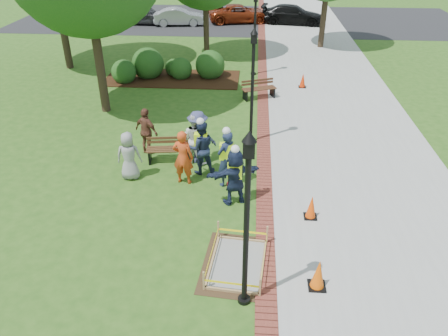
# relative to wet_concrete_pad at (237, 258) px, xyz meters

# --- Properties ---
(ground) EXTENTS (100.00, 100.00, 0.00)m
(ground) POSITION_rel_wet_concrete_pad_xyz_m (-1.05, 1.83, -0.23)
(ground) COLOR #285116
(ground) RESTS_ON ground
(sidewalk) EXTENTS (6.00, 60.00, 0.02)m
(sidewalk) POSITION_rel_wet_concrete_pad_xyz_m (3.95, 11.83, -0.22)
(sidewalk) COLOR #9E9E99
(sidewalk) RESTS_ON ground
(brick_edging) EXTENTS (0.50, 60.00, 0.03)m
(brick_edging) POSITION_rel_wet_concrete_pad_xyz_m (0.70, 11.83, -0.22)
(brick_edging) COLOR maroon
(brick_edging) RESTS_ON ground
(mulch_bed) EXTENTS (7.00, 3.00, 0.05)m
(mulch_bed) POSITION_rel_wet_concrete_pad_xyz_m (-4.05, 13.83, -0.21)
(mulch_bed) COLOR #381E0F
(mulch_bed) RESTS_ON ground
(parking_lot) EXTENTS (36.00, 12.00, 0.01)m
(parking_lot) POSITION_rel_wet_concrete_pad_xyz_m (-1.05, 28.83, -0.23)
(parking_lot) COLOR black
(parking_lot) RESTS_ON ground
(wet_concrete_pad) EXTENTS (1.91, 2.45, 0.55)m
(wet_concrete_pad) POSITION_rel_wet_concrete_pad_xyz_m (0.00, 0.00, 0.00)
(wet_concrete_pad) COLOR #47331E
(wet_concrete_pad) RESTS_ON ground
(bench_near) EXTENTS (1.61, 0.72, 0.84)m
(bench_near) POSITION_rel_wet_concrete_pad_xyz_m (-2.62, 5.08, 0.03)
(bench_near) COLOR #56351D
(bench_near) RESTS_ON ground
(bench_far) EXTENTS (1.66, 1.06, 0.86)m
(bench_far) POSITION_rel_wet_concrete_pad_xyz_m (0.50, 11.33, 0.04)
(bench_far) COLOR brown
(bench_far) RESTS_ON ground
(cone_front) EXTENTS (0.41, 0.41, 0.81)m
(cone_front) POSITION_rel_wet_concrete_pad_xyz_m (1.89, -0.62, 0.16)
(cone_front) COLOR black
(cone_front) RESTS_ON ground
(cone_back) EXTENTS (0.37, 0.37, 0.73)m
(cone_back) POSITION_rel_wet_concrete_pad_xyz_m (2.01, 2.10, 0.12)
(cone_back) COLOR black
(cone_back) RESTS_ON ground
(cone_far) EXTENTS (0.36, 0.36, 0.72)m
(cone_far) POSITION_rel_wet_concrete_pad_xyz_m (2.67, 12.96, 0.11)
(cone_far) COLOR black
(cone_far) RESTS_ON ground
(toolbox) EXTENTS (0.41, 0.32, 0.18)m
(toolbox) POSITION_rel_wet_concrete_pad_xyz_m (-0.29, 3.55, -0.14)
(toolbox) COLOR maroon
(toolbox) RESTS_ON ground
(lamp_near) EXTENTS (0.28, 0.28, 4.26)m
(lamp_near) POSITION_rel_wet_concrete_pad_xyz_m (0.20, -1.17, 2.25)
(lamp_near) COLOR black
(lamp_near) RESTS_ON ground
(lamp_mid) EXTENTS (0.28, 0.28, 4.26)m
(lamp_mid) POSITION_rel_wet_concrete_pad_xyz_m (0.20, 6.83, 2.25)
(lamp_mid) COLOR black
(lamp_mid) RESTS_ON ground
(lamp_far) EXTENTS (0.28, 0.28, 4.26)m
(lamp_far) POSITION_rel_wet_concrete_pad_xyz_m (0.20, 14.83, 2.25)
(lamp_far) COLOR black
(lamp_far) RESTS_ON ground
(shrub_a) EXTENTS (1.26, 1.26, 1.26)m
(shrub_a) POSITION_rel_wet_concrete_pad_xyz_m (-6.40, 13.13, -0.23)
(shrub_a) COLOR #144617
(shrub_a) RESTS_ON ground
(shrub_b) EXTENTS (1.67, 1.67, 1.67)m
(shrub_b) POSITION_rel_wet_concrete_pad_xyz_m (-5.34, 14.04, -0.23)
(shrub_b) COLOR #144617
(shrub_b) RESTS_ON ground
(shrub_c) EXTENTS (1.18, 1.18, 1.18)m
(shrub_c) POSITION_rel_wet_concrete_pad_xyz_m (-3.59, 13.94, -0.23)
(shrub_c) COLOR #144617
(shrub_c) RESTS_ON ground
(shrub_d) EXTENTS (1.54, 1.54, 1.54)m
(shrub_d) POSITION_rel_wet_concrete_pad_xyz_m (-2.07, 14.23, -0.23)
(shrub_d) COLOR #144617
(shrub_d) RESTS_ON ground
(shrub_e) EXTENTS (0.94, 0.94, 0.94)m
(shrub_e) POSITION_rel_wet_concrete_pad_xyz_m (-4.03, 14.45, -0.23)
(shrub_e) COLOR #144617
(shrub_e) RESTS_ON ground
(casual_person_a) EXTENTS (0.55, 0.38, 1.63)m
(casual_person_a) POSITION_rel_wet_concrete_pad_xyz_m (-3.68, 3.88, 0.58)
(casual_person_a) COLOR gray
(casual_person_a) RESTS_ON ground
(casual_person_b) EXTENTS (0.63, 0.46, 1.83)m
(casual_person_b) POSITION_rel_wet_concrete_pad_xyz_m (-1.89, 3.74, 0.68)
(casual_person_b) COLOR #C73E17
(casual_person_b) RESTS_ON ground
(casual_person_c) EXTENTS (0.69, 0.61, 1.83)m
(casual_person_c) POSITION_rel_wet_concrete_pad_xyz_m (-1.68, 5.10, 0.68)
(casual_person_c) COLOR silver
(casual_person_c) RESTS_ON ground
(casual_person_d) EXTENTS (0.66, 0.59, 1.73)m
(casual_person_d) POSITION_rel_wet_concrete_pad_xyz_m (-3.49, 5.62, 0.63)
(casual_person_d) COLOR brown
(casual_person_d) RESTS_ON ground
(casual_person_e) EXTENTS (0.63, 0.42, 1.89)m
(casual_person_e) POSITION_rel_wet_concrete_pad_xyz_m (-1.59, 5.13, 0.71)
(casual_person_e) COLOR #3A3E65
(casual_person_e) RESTS_ON ground
(hivis_worker_a) EXTENTS (0.67, 0.55, 1.93)m
(hivis_worker_a) POSITION_rel_wet_concrete_pad_xyz_m (-0.21, 2.73, 0.72)
(hivis_worker_a) COLOR #151B39
(hivis_worker_a) RESTS_ON ground
(hivis_worker_b) EXTENTS (0.70, 0.69, 2.02)m
(hivis_worker_b) POSITION_rel_wet_concrete_pad_xyz_m (-0.52, 3.71, 0.76)
(hivis_worker_b) COLOR #1B2547
(hivis_worker_b) RESTS_ON ground
(hivis_worker_c) EXTENTS (0.66, 0.51, 1.99)m
(hivis_worker_c) POSITION_rel_wet_concrete_pad_xyz_m (-1.40, 4.41, 0.75)
(hivis_worker_c) COLOR #151A38
(hivis_worker_c) RESTS_ON ground
(parked_car_a) EXTENTS (2.35, 5.02, 1.61)m
(parked_car_a) POSITION_rel_wet_concrete_pad_xyz_m (-8.54, 26.57, -0.23)
(parked_car_a) COLOR #2B2B2E
(parked_car_a) RESTS_ON ground
(parked_car_b) EXTENTS (2.38, 4.45, 1.38)m
(parked_car_b) POSITION_rel_wet_concrete_pad_xyz_m (-5.68, 26.31, -0.23)
(parked_car_b) COLOR #96969A
(parked_car_b) RESTS_ON ground
(parked_car_c) EXTENTS (2.83, 4.84, 1.48)m
(parked_car_c) POSITION_rel_wet_concrete_pad_xyz_m (-1.05, 27.70, -0.23)
(parked_car_c) COLOR maroon
(parked_car_c) RESTS_ON ground
(parked_car_d) EXTENTS (2.75, 4.97, 1.53)m
(parked_car_d) POSITION_rel_wet_concrete_pad_xyz_m (3.10, 27.46, -0.23)
(parked_car_d) COLOR black
(parked_car_d) RESTS_ON ground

